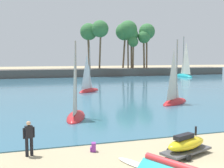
{
  "coord_description": "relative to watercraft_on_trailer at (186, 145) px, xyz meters",
  "views": [
    {
      "loc": [
        -5.85,
        -8.1,
        4.63
      ],
      "look_at": [
        -0.33,
        9.72,
        2.82
      ],
      "focal_mm": 45.3,
      "sensor_mm": 36.0,
      "label": 1
    }
  ],
  "objects": [
    {
      "name": "sailboat_far_left",
      "position": [
        6.88,
        13.1,
        0.15
      ],
      "size": [
        4.53,
        3.89,
        6.71
      ],
      "color": "red",
      "rests_on": "sea"
    },
    {
      "name": "sailboat_mid_bay",
      "position": [
        -3.59,
        9.31,
        0.1
      ],
      "size": [
        2.46,
        4.44,
        6.17
      ],
      "color": "red",
      "rests_on": "sea"
    },
    {
      "name": "sailboat_toward_headland",
      "position": [
        27.74,
        45.5,
        0.43
      ],
      "size": [
        2.25,
        6.86,
        9.86
      ],
      "color": "teal",
      "rests_on": "sea"
    },
    {
      "name": "person_at_waterline",
      "position": [
        -7.04,
        2.09,
        0.38
      ],
      "size": [
        0.54,
        0.28,
        1.67
      ],
      "color": "black",
      "rests_on": "ground"
    },
    {
      "name": "watercraft_on_trailer",
      "position": [
        0.0,
        0.0,
        0.0
      ],
      "size": [
        2.79,
        1.84,
        1.28
      ],
      "color": "#4C4C51",
      "rests_on": "ground"
    },
    {
      "name": "sea",
      "position": [
        -1.29,
        48.33,
        -0.49
      ],
      "size": [
        220.0,
        90.94,
        0.06
      ],
      "primitive_type": "cube",
      "color": "#386B84",
      "rests_on": "ground"
    },
    {
      "name": "surfboard",
      "position": [
        -2.71,
        -0.4,
        -0.48
      ],
      "size": [
        1.34,
        2.13,
        0.08
      ],
      "primitive_type": "ellipsoid",
      "rotation": [
        0.0,
        0.0,
        2.0
      ],
      "color": "white",
      "rests_on": "ground"
    },
    {
      "name": "palm_headland",
      "position": [
        3.5,
        53.88,
        3.68
      ],
      "size": [
        87.53,
        6.82,
        13.47
      ],
      "color": "#514C47",
      "rests_on": "ground"
    },
    {
      "name": "sailboat_near_shore",
      "position": [
        0.83,
        24.81,
        0.1
      ],
      "size": [
        3.91,
        3.92,
        6.18
      ],
      "color": "red",
      "rests_on": "sea"
    },
    {
      "name": "backpack_by_trailer",
      "position": [
        -4.04,
        1.81,
        -0.31
      ],
      "size": [
        0.31,
        0.33,
        0.44
      ],
      "color": "purple",
      "rests_on": "ground"
    }
  ]
}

